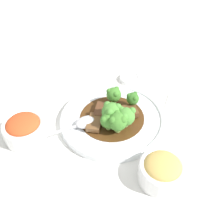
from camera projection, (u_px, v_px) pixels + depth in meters
ground_plane at (112, 121)px, 0.69m from camera, size 4.00×4.00×0.00m
main_plate at (112, 119)px, 0.68m from camera, size 0.27×0.27×0.02m
beef_strip_0 at (95, 122)px, 0.65m from camera, size 0.05×0.06×0.01m
beef_strip_1 at (101, 109)px, 0.68m from camera, size 0.04×0.06×0.01m
beef_strip_2 at (125, 112)px, 0.67m from camera, size 0.07×0.07×0.02m
broccoli_floret_0 at (118, 121)px, 0.61m from camera, size 0.05×0.05×0.05m
broccoli_floret_1 at (112, 112)px, 0.64m from camera, size 0.05×0.05×0.06m
broccoli_floret_2 at (114, 95)px, 0.68m from camera, size 0.04×0.04×0.05m
broccoli_floret_3 at (108, 120)px, 0.62m from camera, size 0.04×0.04×0.05m
broccoli_floret_4 at (126, 116)px, 0.63m from camera, size 0.05×0.05×0.05m
broccoli_floret_5 at (133, 99)px, 0.68m from camera, size 0.03×0.03×0.05m
serving_spoon at (81, 124)px, 0.64m from camera, size 0.15×0.17×0.01m
side_bowl_kimchi at (24, 129)px, 0.63m from camera, size 0.10×0.10×0.06m
side_bowl_appetizer at (162, 170)px, 0.54m from camera, size 0.10×0.10×0.06m
sauce_dish at (129, 78)px, 0.81m from camera, size 0.06×0.06×0.01m
paper_napkin at (188, 108)px, 0.72m from camera, size 0.13×0.12×0.01m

